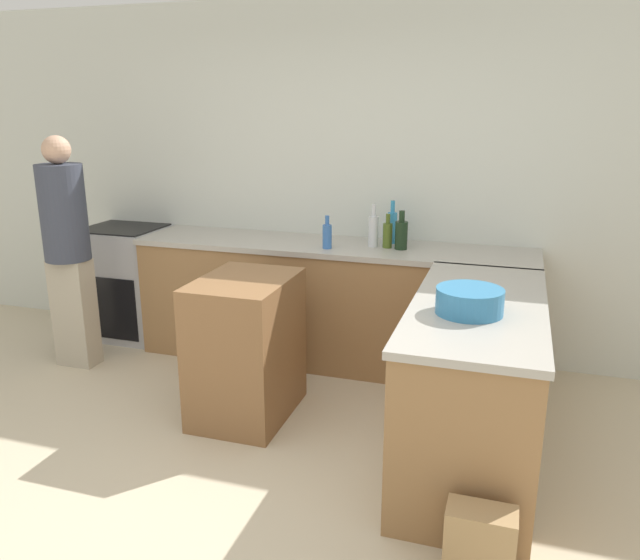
{
  "coord_description": "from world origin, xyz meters",
  "views": [
    {
      "loc": [
        1.3,
        -2.44,
        1.95
      ],
      "look_at": [
        0.27,
        0.79,
        0.98
      ],
      "focal_mm": 35.0,
      "sensor_mm": 36.0,
      "label": 1
    }
  ],
  "objects_px": {
    "range_oven": "(127,282)",
    "wine_bottle_dark": "(401,234)",
    "person_by_range": "(67,245)",
    "vinegar_bottle_clear": "(373,230)",
    "mixing_bowl": "(470,301)",
    "water_bottle_blue": "(327,235)",
    "island_table": "(246,348)",
    "olive_oil_bottle": "(388,234)",
    "paper_bag": "(480,544)",
    "dish_soap_bottle": "(392,226)"
  },
  "relations": [
    {
      "from": "island_table",
      "to": "paper_bag",
      "type": "relative_size",
      "value": 2.72
    },
    {
      "from": "island_table",
      "to": "olive_oil_bottle",
      "type": "bearing_deg",
      "value": 55.85
    },
    {
      "from": "island_table",
      "to": "wine_bottle_dark",
      "type": "relative_size",
      "value": 3.25
    },
    {
      "from": "range_oven",
      "to": "olive_oil_bottle",
      "type": "xyz_separation_m",
      "value": [
        2.25,
        -0.02,
        0.56
      ]
    },
    {
      "from": "wine_bottle_dark",
      "to": "island_table",
      "type": "bearing_deg",
      "value": -128.47
    },
    {
      "from": "wine_bottle_dark",
      "to": "dish_soap_bottle",
      "type": "bearing_deg",
      "value": 119.99
    },
    {
      "from": "vinegar_bottle_clear",
      "to": "olive_oil_bottle",
      "type": "distance_m",
      "value": 0.11
    },
    {
      "from": "water_bottle_blue",
      "to": "wine_bottle_dark",
      "type": "xyz_separation_m",
      "value": [
        0.51,
        0.14,
        0.02
      ]
    },
    {
      "from": "range_oven",
      "to": "person_by_range",
      "type": "height_order",
      "value": "person_by_range"
    },
    {
      "from": "island_table",
      "to": "dish_soap_bottle",
      "type": "distance_m",
      "value": 1.48
    },
    {
      "from": "vinegar_bottle_clear",
      "to": "wine_bottle_dark",
      "type": "relative_size",
      "value": 1.11
    },
    {
      "from": "dish_soap_bottle",
      "to": "olive_oil_bottle",
      "type": "bearing_deg",
      "value": -90.09
    },
    {
      "from": "water_bottle_blue",
      "to": "dish_soap_bottle",
      "type": "relative_size",
      "value": 0.75
    },
    {
      "from": "olive_oil_bottle",
      "to": "paper_bag",
      "type": "relative_size",
      "value": 0.74
    },
    {
      "from": "water_bottle_blue",
      "to": "olive_oil_bottle",
      "type": "relative_size",
      "value": 0.97
    },
    {
      "from": "island_table",
      "to": "mixing_bowl",
      "type": "bearing_deg",
      "value": -12.78
    },
    {
      "from": "dish_soap_bottle",
      "to": "person_by_range",
      "type": "xyz_separation_m",
      "value": [
        -2.25,
        -0.82,
        -0.12
      ]
    },
    {
      "from": "vinegar_bottle_clear",
      "to": "wine_bottle_dark",
      "type": "height_order",
      "value": "vinegar_bottle_clear"
    },
    {
      "from": "paper_bag",
      "to": "vinegar_bottle_clear",
      "type": "bearing_deg",
      "value": 114.79
    },
    {
      "from": "mixing_bowl",
      "to": "person_by_range",
      "type": "xyz_separation_m",
      "value": [
        -2.94,
        0.65,
        -0.05
      ]
    },
    {
      "from": "range_oven",
      "to": "mixing_bowl",
      "type": "height_order",
      "value": "mixing_bowl"
    },
    {
      "from": "mixing_bowl",
      "to": "wine_bottle_dark",
      "type": "height_order",
      "value": "wine_bottle_dark"
    },
    {
      "from": "wine_bottle_dark",
      "to": "person_by_range",
      "type": "height_order",
      "value": "person_by_range"
    },
    {
      "from": "water_bottle_blue",
      "to": "mixing_bowl",
      "type": "bearing_deg",
      "value": -46.59
    },
    {
      "from": "mixing_bowl",
      "to": "olive_oil_bottle",
      "type": "xyz_separation_m",
      "value": [
        -0.69,
        1.31,
        0.03
      ]
    },
    {
      "from": "olive_oil_bottle",
      "to": "range_oven",
      "type": "bearing_deg",
      "value": 179.58
    },
    {
      "from": "island_table",
      "to": "vinegar_bottle_clear",
      "type": "xyz_separation_m",
      "value": [
        0.57,
        1.01,
        0.6
      ]
    },
    {
      "from": "mixing_bowl",
      "to": "water_bottle_blue",
      "type": "height_order",
      "value": "water_bottle_blue"
    },
    {
      "from": "person_by_range",
      "to": "range_oven",
      "type": "bearing_deg",
      "value": 90.2
    },
    {
      "from": "wine_bottle_dark",
      "to": "paper_bag",
      "type": "relative_size",
      "value": 0.84
    },
    {
      "from": "person_by_range",
      "to": "island_table",
      "type": "bearing_deg",
      "value": -12.27
    },
    {
      "from": "dish_soap_bottle",
      "to": "person_by_range",
      "type": "bearing_deg",
      "value": -159.9
    },
    {
      "from": "range_oven",
      "to": "olive_oil_bottle",
      "type": "bearing_deg",
      "value": -0.42
    },
    {
      "from": "dish_soap_bottle",
      "to": "vinegar_bottle_clear",
      "type": "bearing_deg",
      "value": -124.98
    },
    {
      "from": "range_oven",
      "to": "vinegar_bottle_clear",
      "type": "height_order",
      "value": "vinegar_bottle_clear"
    },
    {
      "from": "person_by_range",
      "to": "vinegar_bottle_clear",
      "type": "bearing_deg",
      "value": 17.35
    },
    {
      "from": "mixing_bowl",
      "to": "vinegar_bottle_clear",
      "type": "height_order",
      "value": "vinegar_bottle_clear"
    },
    {
      "from": "dish_soap_bottle",
      "to": "paper_bag",
      "type": "distance_m",
      "value": 2.53
    },
    {
      "from": "wine_bottle_dark",
      "to": "person_by_range",
      "type": "distance_m",
      "value": 2.44
    },
    {
      "from": "range_oven",
      "to": "person_by_range",
      "type": "relative_size",
      "value": 0.55
    },
    {
      "from": "dish_soap_bottle",
      "to": "range_oven",
      "type": "bearing_deg",
      "value": -176.33
    },
    {
      "from": "mixing_bowl",
      "to": "person_by_range",
      "type": "bearing_deg",
      "value": 167.49
    },
    {
      "from": "mixing_bowl",
      "to": "person_by_range",
      "type": "distance_m",
      "value": 3.01
    },
    {
      "from": "range_oven",
      "to": "wine_bottle_dark",
      "type": "bearing_deg",
      "value": -0.82
    },
    {
      "from": "olive_oil_bottle",
      "to": "person_by_range",
      "type": "xyz_separation_m",
      "value": [
        -2.25,
        -0.66,
        -0.09
      ]
    },
    {
      "from": "vinegar_bottle_clear",
      "to": "paper_bag",
      "type": "height_order",
      "value": "vinegar_bottle_clear"
    },
    {
      "from": "vinegar_bottle_clear",
      "to": "paper_bag",
      "type": "relative_size",
      "value": 0.93
    },
    {
      "from": "water_bottle_blue",
      "to": "paper_bag",
      "type": "bearing_deg",
      "value": -56.59
    },
    {
      "from": "range_oven",
      "to": "person_by_range",
      "type": "distance_m",
      "value": 0.83
    },
    {
      "from": "range_oven",
      "to": "vinegar_bottle_clear",
      "type": "distance_m",
      "value": 2.22
    }
  ]
}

